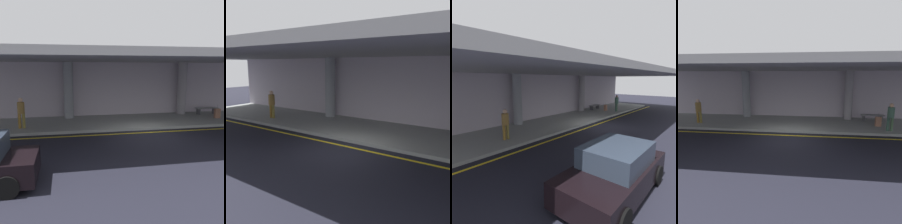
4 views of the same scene
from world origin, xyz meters
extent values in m
plane|color=black|center=(0.00, 0.00, 0.00)|extent=(60.00, 60.00, 0.00)
cube|color=gray|center=(0.00, 3.10, 0.07)|extent=(26.00, 4.20, 0.15)
cube|color=yellow|center=(0.00, 0.49, 0.00)|extent=(26.00, 0.14, 0.01)
cylinder|color=gray|center=(-4.00, 4.64, 1.97)|extent=(0.63, 0.63, 3.65)
cube|color=#9A9A9A|center=(0.00, 2.60, 3.95)|extent=(28.00, 13.20, 0.30)
cube|color=#B4AAB7|center=(0.00, 5.35, 1.90)|extent=(26.00, 0.30, 3.80)
cylinder|color=olive|center=(-6.72, 2.16, 0.56)|extent=(0.16, 0.16, 0.82)
cylinder|color=olive|center=(-6.50, 2.16, 0.56)|extent=(0.16, 0.16, 0.82)
cylinder|color=olive|center=(-6.61, 2.16, 1.28)|extent=(0.38, 0.38, 0.62)
sphere|color=beige|center=(-6.61, 2.16, 1.71)|extent=(0.24, 0.24, 0.24)
camera|label=1|loc=(-4.26, -11.79, 3.40)|focal=39.70mm
camera|label=2|loc=(5.31, -7.90, 3.34)|focal=40.06mm
camera|label=3|loc=(-12.15, -6.74, 3.40)|focal=30.38mm
camera|label=4|loc=(1.28, -9.78, 3.40)|focal=29.80mm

